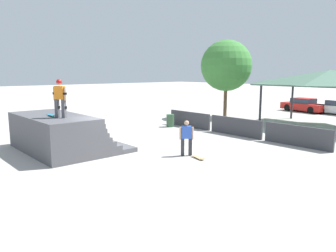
{
  "coord_description": "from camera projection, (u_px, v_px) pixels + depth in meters",
  "views": [
    {
      "loc": [
        12.4,
        -7.64,
        3.7
      ],
      "look_at": [
        -0.13,
        3.37,
        0.94
      ],
      "focal_mm": 35.0,
      "sensor_mm": 36.0,
      "label": 1
    }
  ],
  "objects": [
    {
      "name": "skateboard_on_ground",
      "position": [
        198.0,
        157.0,
        14.11
      ],
      "size": [
        0.84,
        0.38,
        0.09
      ],
      "rotation": [
        0.0,
        0.0,
        6.05
      ],
      "color": "silver",
      "rests_on": "ground"
    },
    {
      "name": "skateboard_on_deck",
      "position": [
        52.0,
        115.0,
        14.75
      ],
      "size": [
        0.78,
        0.21,
        0.09
      ],
      "rotation": [
        0.0,
        0.0,
        0.01
      ],
      "color": "green",
      "rests_on": "quarter_pipe_ramp"
    },
    {
      "name": "pavilion_shelter",
      "position": [
        329.0,
        78.0,
        21.62
      ],
      "size": [
        8.69,
        5.25,
        3.84
      ],
      "color": "#2D2D33",
      "rests_on": "ground"
    },
    {
      "name": "bystander_walking",
      "position": [
        186.0,
        136.0,
        14.52
      ],
      "size": [
        0.48,
        0.56,
        1.59
      ],
      "rotation": [
        0.0,
        0.0,
        4.04
      ],
      "color": "#2D2D33",
      "rests_on": "ground"
    },
    {
      "name": "parked_car_red",
      "position": [
        304.0,
        105.0,
        30.8
      ],
      "size": [
        4.44,
        2.38,
        1.27
      ],
      "rotation": [
        0.0,
        0.0,
        -0.18
      ],
      "color": "red",
      "rests_on": "ground"
    },
    {
      "name": "skater_on_deck",
      "position": [
        60.0,
        96.0,
        14.2
      ],
      "size": [
        0.7,
        0.49,
        1.69
      ],
      "rotation": [
        0.0,
        0.0,
        0.51
      ],
      "color": "#4C4C51",
      "rests_on": "quarter_pipe_ramp"
    },
    {
      "name": "quarter_pipe_ramp",
      "position": [
        60.0,
        134.0,
        15.51
      ],
      "size": [
        5.33,
        4.11,
        1.72
      ],
      "color": "#4C4C51",
      "rests_on": "ground"
    },
    {
      "name": "trash_bin",
      "position": [
        170.0,
        121.0,
        22.32
      ],
      "size": [
        0.52,
        0.52,
        0.85
      ],
      "primitive_type": "cylinder",
      "color": "#385B3D",
      "rests_on": "ground"
    },
    {
      "name": "barrier_fence",
      "position": [
        235.0,
        127.0,
        19.28
      ],
      "size": [
        11.27,
        0.12,
        1.05
      ],
      "color": "#3D3D42",
      "rests_on": "ground"
    },
    {
      "name": "ground_plane",
      "position": [
        114.0,
        155.0,
        14.77
      ],
      "size": [
        160.0,
        160.0,
        0.0
      ],
      "primitive_type": "plane",
      "color": "#ADA8A0"
    },
    {
      "name": "tree_beside_pavilion",
      "position": [
        226.0,
        66.0,
        26.3
      ],
      "size": [
        4.09,
        4.09,
        6.25
      ],
      "color": "brown",
      "rests_on": "ground"
    }
  ]
}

